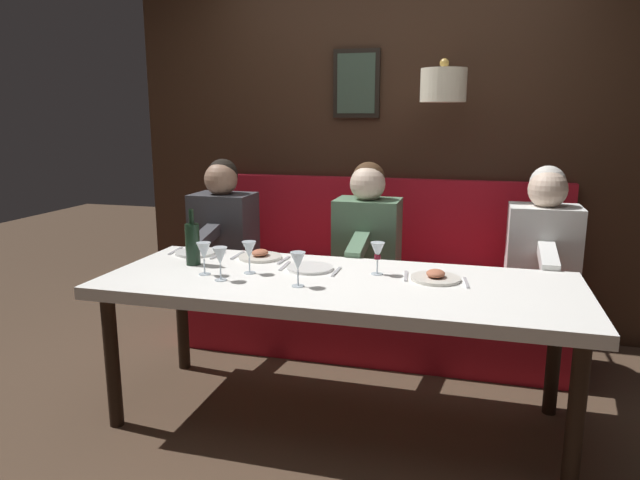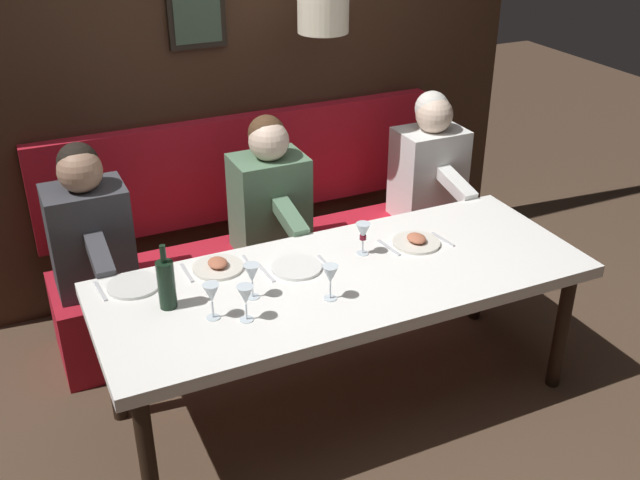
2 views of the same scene
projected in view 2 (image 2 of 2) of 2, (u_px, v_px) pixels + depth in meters
ground_plane at (343, 399)px, 3.81m from camera, size 12.00×12.00×0.00m
dining_table at (345, 286)px, 3.50m from camera, size 0.90×2.31×0.74m
banquette_bench at (276, 280)px, 4.42m from camera, size 0.52×2.51×0.45m
back_wall_panel at (235, 66)px, 4.35m from camera, size 0.59×3.71×2.90m
diner_nearest at (430, 161)px, 4.52m from camera, size 0.60×0.40×0.79m
diner_near at (270, 190)px, 4.13m from camera, size 0.60×0.40×0.79m
diner_middle at (88, 224)px, 3.76m from camera, size 0.60×0.40×0.79m
place_setting_0 at (218, 266)px, 3.51m from camera, size 0.24×0.31×0.05m
place_setting_1 at (134, 285)px, 3.37m from camera, size 0.24×0.32×0.01m
place_setting_2 at (416, 241)px, 3.73m from camera, size 0.24×0.33×0.05m
place_setting_3 at (296, 267)px, 3.51m from camera, size 0.24×0.31×0.01m
wine_glass_0 at (330, 276)px, 3.23m from camera, size 0.07×0.07×0.16m
wine_glass_1 at (363, 233)px, 3.59m from camera, size 0.07×0.07×0.16m
wine_glass_2 at (245, 296)px, 3.08m from camera, size 0.07×0.07×0.16m
wine_glass_3 at (252, 274)px, 3.24m from camera, size 0.07×0.07×0.16m
wine_glass_4 at (211, 294)px, 3.09m from camera, size 0.07×0.07×0.16m
wine_bottle at (166, 284)px, 3.17m from camera, size 0.08×0.08×0.30m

